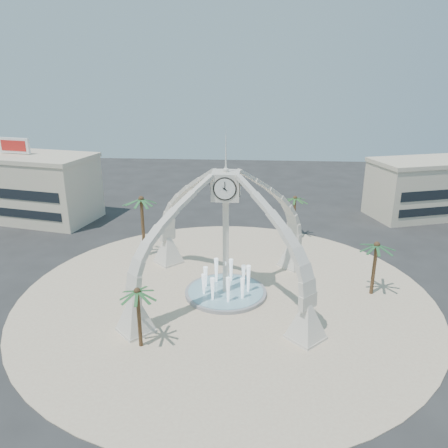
# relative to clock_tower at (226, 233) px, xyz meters

# --- Properties ---
(ground) EXTENTS (140.00, 140.00, 0.00)m
(ground) POSITION_rel_clock_tower_xyz_m (0.00, 0.00, -6.49)
(ground) COLOR #282828
(ground) RESTS_ON ground
(plaza) EXTENTS (40.00, 40.00, 0.06)m
(plaza) POSITION_rel_clock_tower_xyz_m (0.00, 0.00, -6.46)
(plaza) COLOR beige
(plaza) RESTS_ON ground
(clock_tower) EXTENTS (17.94, 17.94, 16.30)m
(clock_tower) POSITION_rel_clock_tower_xyz_m (0.00, 0.00, 0.00)
(clock_tower) COLOR beige
(clock_tower) RESTS_ON ground
(fountain) EXTENTS (8.00, 8.00, 3.62)m
(fountain) POSITION_rel_clock_tower_xyz_m (0.00, 0.00, -6.20)
(fountain) COLOR #9D9C9F
(fountain) RESTS_ON ground
(building_nw) EXTENTS (23.75, 13.73, 11.90)m
(building_nw) POSITION_rel_clock_tower_xyz_m (-32.00, 22.00, -1.66)
(building_nw) COLOR beige
(building_nw) RESTS_ON ground
(building_ne) EXTENTS (21.87, 14.17, 8.60)m
(building_ne) POSITION_rel_clock_tower_xyz_m (30.00, 28.00, -2.18)
(building_ne) COLOR beige
(building_ne) RESTS_ON ground
(palm_east) EXTENTS (4.90, 4.90, 5.93)m
(palm_east) POSITION_rel_clock_tower_xyz_m (14.32, 1.21, -1.33)
(palm_east) COLOR brown
(palm_east) RESTS_ON ground
(palm_west) EXTENTS (5.02, 5.02, 7.87)m
(palm_west) POSITION_rel_clock_tower_xyz_m (-10.29, 8.66, 0.49)
(palm_west) COLOR brown
(palm_west) RESTS_ON ground
(palm_north) EXTENTS (4.38, 4.38, 6.11)m
(palm_north) POSITION_rel_clock_tower_xyz_m (7.75, 16.24, -1.12)
(palm_north) COLOR brown
(palm_north) RESTS_ON ground
(palm_south) EXTENTS (3.42, 3.42, 5.55)m
(palm_south) POSITION_rel_clock_tower_xyz_m (-6.13, -9.09, -1.63)
(palm_south) COLOR brown
(palm_south) RESTS_ON ground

